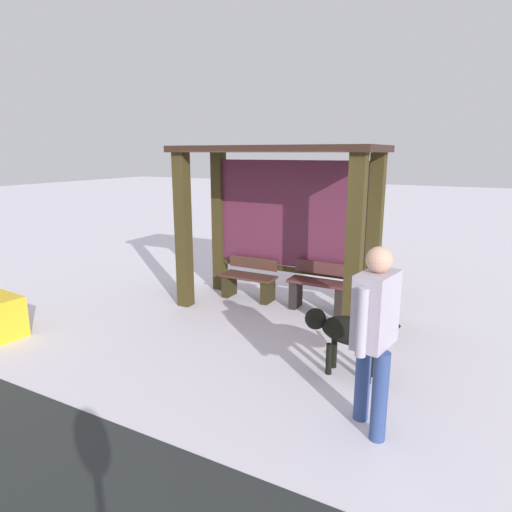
{
  "coord_description": "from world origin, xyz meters",
  "views": [
    {
      "loc": [
        2.92,
        -6.12,
        2.48
      ],
      "look_at": [
        -0.21,
        -0.27,
        0.91
      ],
      "focal_mm": 30.91,
      "sensor_mm": 36.0,
      "label": 1
    }
  ],
  "objects": [
    {
      "name": "ground_plane",
      "position": [
        0.0,
        0.0,
        0.0
      ],
      "size": [
        60.0,
        60.0,
        0.0
      ],
      "primitive_type": "plane",
      "color": "silver"
    },
    {
      "name": "bench_center_inside",
      "position": [
        0.64,
        0.25,
        0.35
      ],
      "size": [
        0.96,
        0.35,
        0.78
      ],
      "color": "#532C2A",
      "rests_on": "ground"
    },
    {
      "name": "person_walking",
      "position": [
        2.14,
        -2.47,
        1.01
      ],
      "size": [
        0.37,
        0.65,
        1.71
      ],
      "color": "#B3A8B9",
      "rests_on": "ground"
    },
    {
      "name": "dog",
      "position": [
        1.63,
        -1.57,
        0.52
      ],
      "size": [
        1.08,
        0.3,
        0.73
      ],
      "color": "black",
      "rests_on": "ground"
    },
    {
      "name": "bus_shelter",
      "position": [
        0.0,
        0.16,
        1.77
      ],
      "size": [
        3.15,
        1.42,
        2.58
      ],
      "color": "#393016",
      "rests_on": "ground"
    },
    {
      "name": "bench_left_inside",
      "position": [
        -0.64,
        0.26,
        0.31
      ],
      "size": [
        0.96,
        0.4,
        0.7
      ],
      "color": "#4A2C22",
      "rests_on": "ground"
    }
  ]
}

